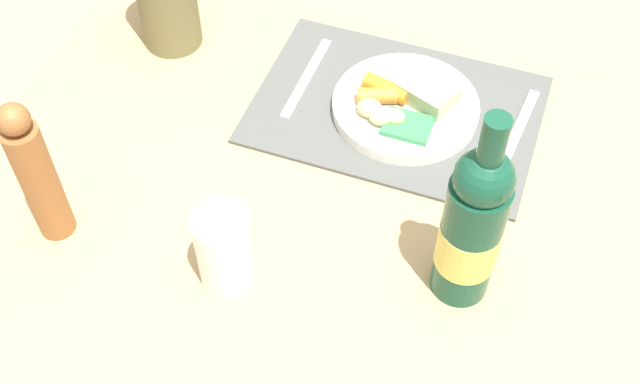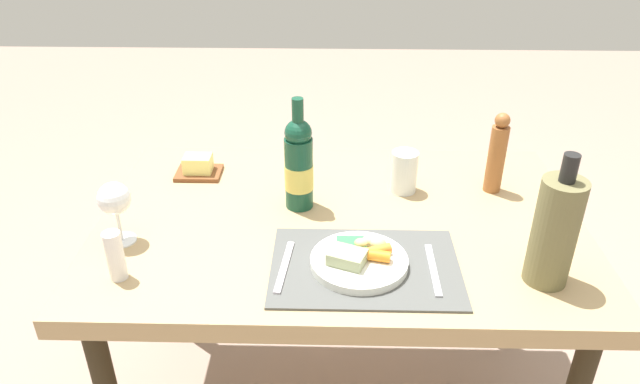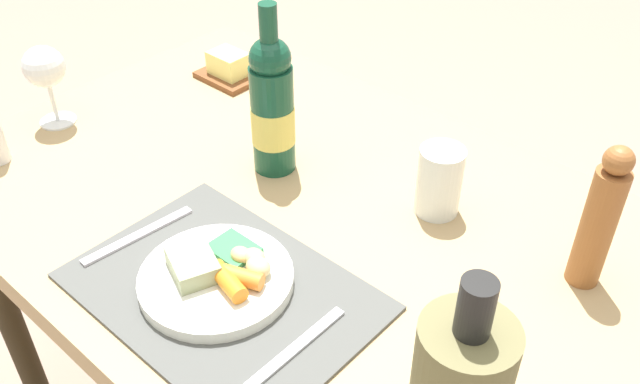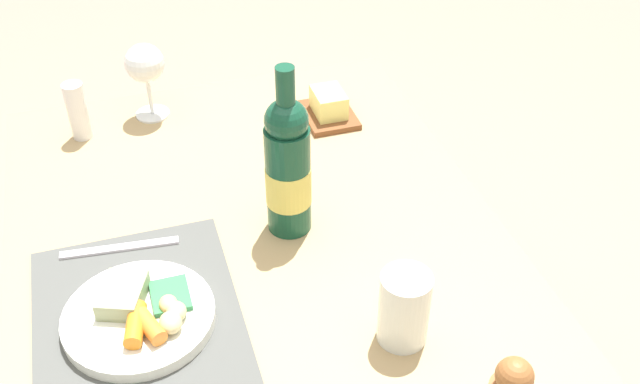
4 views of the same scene
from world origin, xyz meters
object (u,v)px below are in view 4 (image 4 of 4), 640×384
Objects in this scene: dining_table at (274,306)px; fork at (120,248)px; dinner_plate at (140,315)px; salt_shaker at (78,111)px; water_tumbler at (404,312)px; wine_glass at (145,65)px; butter_dish at (329,107)px; wine_bottle at (288,167)px.

dining_table is 0.27m from fork.
salt_shaker is (-0.54, -0.05, 0.04)m from dinner_plate.
dinner_plate is 0.38m from water_tumbler.
fork is 0.43m from wine_glass.
butter_dish is (-0.29, 0.45, 0.02)m from fork.
water_tumbler is (0.67, 0.41, -0.01)m from salt_shaker.
wine_bottle reaches higher than butter_dish.
wine_glass reaches higher than water_tumbler.
dinner_plate is at bearing -60.50° from wine_bottle.
fork is 0.31m from wine_bottle.
dining_table is at bearing 27.96° from salt_shaker.
dinner_plate is 0.17m from fork.
wine_bottle is at bearing 22.82° from wine_glass.
fork is (-0.17, -0.02, -0.01)m from dinner_plate.
salt_shaker is 0.74× the size of wine_glass.
wine_glass is at bearing -159.32° from water_tumbler.
wine_bottle is 2.34× the size of butter_dish.
wine_bottle is (-0.28, -0.09, 0.07)m from water_tumbler.
water_tumbler is (0.13, 0.36, 0.03)m from dinner_plate.
dinner_plate is at bearing -78.26° from dining_table.
wine_bottle reaches higher than fork.
salt_shaker reaches higher than fork.
wine_glass is (-0.04, 0.14, 0.06)m from salt_shaker.
dinner_plate reaches higher than dining_table.
wine_glass is at bearing -167.38° from dining_table.
dinner_plate is 1.89× the size of salt_shaker.
wine_glass is at bearing -157.18° from wine_bottle.
wine_bottle is (0.38, 0.32, 0.06)m from salt_shaker.
dinner_plate is at bearing 10.60° from fork.
fork is at bearing -14.49° from wine_glass.
salt_shaker reaches higher than dining_table.
wine_glass reaches higher than fork.
water_tumbler is (0.18, 0.15, 0.12)m from dining_table.
fork is at bearing -119.56° from dining_table.
salt_shaker is 0.39× the size of wine_bottle.
butter_dish is at bearing 71.12° from wine_glass.
salt_shaker is 0.91× the size of butter_dish.
fork reaches higher than dining_table.
butter_dish is at bearing 127.96° from fork.
dining_table is 6.55× the size of fork.
fork is 0.63× the size of wine_bottle.
dining_table is at bearing -140.01° from water_tumbler.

